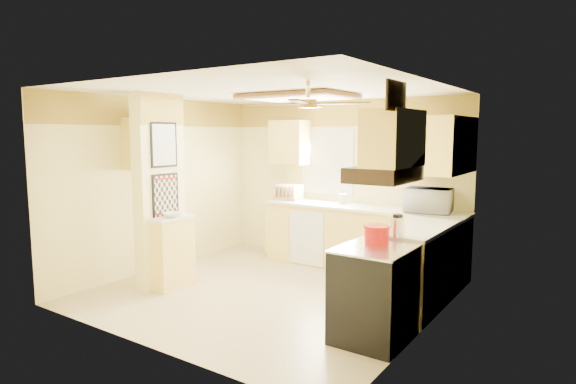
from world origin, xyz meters
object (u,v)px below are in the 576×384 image
Objects in this scene: microwave at (429,200)px; kettle at (398,226)px; bowl at (173,215)px; dutch_oven at (377,234)px; stove at (374,293)px.

kettle is at bearing 91.58° from microwave.
dutch_oven reaches higher than bowl.
bowl is 1.01× the size of kettle.
kettle is (0.22, -1.68, -0.05)m from microwave.
dutch_oven is 1.14× the size of kettle.
kettle is (0.10, 0.30, 0.04)m from dutch_oven.
bowl reaches higher than stove.
kettle reaches higher than dutch_oven.
bowl is at bearing 34.31° from microwave.
kettle is at bearing 10.05° from bowl.
stove is 1.55× the size of microwave.
kettle is (2.79, 0.49, 0.08)m from bowl.
bowl is (-2.56, -2.17, -0.13)m from microwave.
microwave is 1.70m from kettle.
stove is at bearing 89.00° from microwave.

